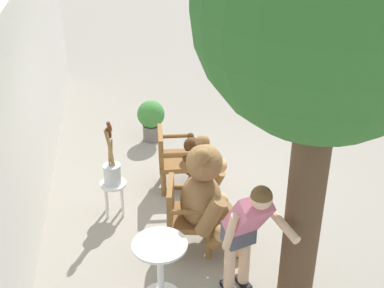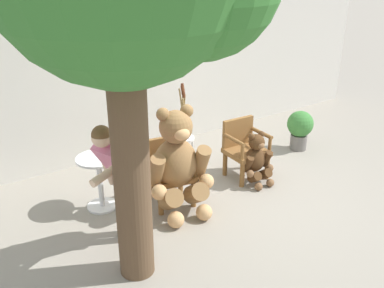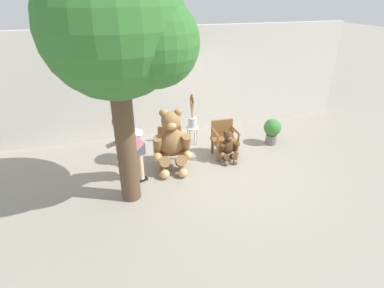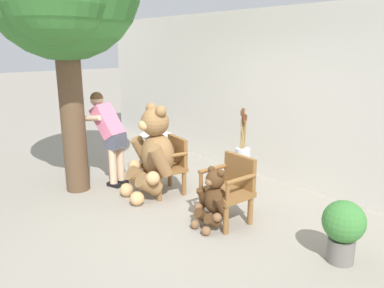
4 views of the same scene
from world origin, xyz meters
TOP-DOWN VIEW (x-y plane):
  - ground_plane at (0.00, 0.00)m, footprint 60.00×60.00m
  - back_wall at (0.00, 2.40)m, footprint 10.00×0.16m
  - wooden_chair_left at (-0.64, 0.60)m, footprint 0.63×0.60m
  - wooden_chair_right at (0.66, 0.60)m, footprint 0.59×0.55m
  - teddy_bear_large at (-0.67, 0.35)m, footprint 0.86×0.85m
  - teddy_bear_small at (0.65, 0.32)m, footprint 0.47×0.45m
  - person_visitor at (-1.55, 0.11)m, footprint 0.75×0.65m
  - white_stool at (0.13, 1.43)m, footprint 0.34×0.34m
  - brush_bucket at (0.13, 1.42)m, footprint 0.22×0.22m
  - round_side_table at (-1.46, 0.96)m, footprint 0.56×0.56m
  - potted_plant at (2.08, 0.81)m, footprint 0.44×0.44m

SIDE VIEW (x-z plane):
  - ground_plane at x=0.00m, z-range 0.00..0.00m
  - white_stool at x=0.13m, z-range 0.13..0.59m
  - teddy_bear_small at x=0.65m, z-range -0.01..0.77m
  - potted_plant at x=2.08m, z-range 0.06..0.74m
  - round_side_table at x=-1.46m, z-range 0.09..0.81m
  - wooden_chair_left at x=-0.64m, z-range 0.03..0.89m
  - wooden_chair_right at x=0.66m, z-range 0.03..0.89m
  - brush_bucket at x=0.13m, z-range 0.22..1.09m
  - teddy_bear_large at x=-0.67m, z-range -0.01..1.38m
  - person_visitor at x=-1.55m, z-range 0.15..1.65m
  - back_wall at x=0.00m, z-range 0.00..2.80m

